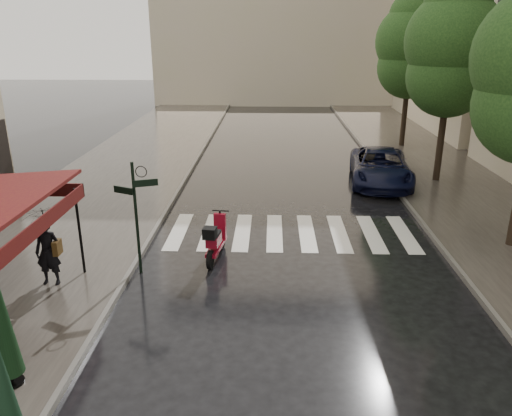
# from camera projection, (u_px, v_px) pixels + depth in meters

# --- Properties ---
(ground) EXTENTS (120.00, 120.00, 0.00)m
(ground) POSITION_uv_depth(u_px,v_px,m) (162.00, 337.00, 10.73)
(ground) COLOR black
(ground) RESTS_ON ground
(sidewalk_near) EXTENTS (6.00, 60.00, 0.12)m
(sidewalk_near) POSITION_uv_depth(u_px,v_px,m) (118.00, 178.00, 22.15)
(sidewalk_near) COLOR #38332D
(sidewalk_near) RESTS_ON ground
(sidewalk_far) EXTENTS (5.50, 60.00, 0.12)m
(sidewalk_far) POSITION_uv_depth(u_px,v_px,m) (453.00, 181.00, 21.71)
(sidewalk_far) COLOR #38332D
(sidewalk_far) RESTS_ON ground
(curb_near) EXTENTS (0.12, 60.00, 0.16)m
(curb_near) POSITION_uv_depth(u_px,v_px,m) (186.00, 178.00, 22.05)
(curb_near) COLOR #595651
(curb_near) RESTS_ON ground
(curb_far) EXTENTS (0.12, 60.00, 0.16)m
(curb_far) POSITION_uv_depth(u_px,v_px,m) (388.00, 180.00, 21.79)
(curb_far) COLOR #595651
(curb_far) RESTS_ON ground
(crosswalk) EXTENTS (7.85, 3.20, 0.01)m
(crosswalk) POSITION_uv_depth(u_px,v_px,m) (291.00, 232.00, 16.29)
(crosswalk) COLOR silver
(crosswalk) RESTS_ON ground
(signpost) EXTENTS (1.17, 0.29, 3.10)m
(signpost) POSITION_uv_depth(u_px,v_px,m) (136.00, 209.00, 12.98)
(signpost) COLOR black
(signpost) RESTS_ON ground
(tree_mid) EXTENTS (3.80, 3.80, 8.34)m
(tree_mid) POSITION_uv_depth(u_px,v_px,m) (452.00, 48.00, 19.88)
(tree_mid) COLOR black
(tree_mid) RESTS_ON sidewalk_far
(tree_far) EXTENTS (3.80, 3.80, 8.16)m
(tree_far) POSITION_uv_depth(u_px,v_px,m) (411.00, 46.00, 26.52)
(tree_far) COLOR black
(tree_far) RESTS_ON sidewalk_far
(pedestrian_with_umbrella) EXTENTS (1.03, 1.05, 2.49)m
(pedestrian_with_umbrella) POSITION_uv_depth(u_px,v_px,m) (44.00, 223.00, 12.21)
(pedestrian_with_umbrella) COLOR black
(pedestrian_with_umbrella) RESTS_ON sidewalk_near
(scooter) EXTENTS (0.62, 1.90, 1.25)m
(scooter) POSITION_uv_depth(u_px,v_px,m) (215.00, 240.00, 14.21)
(scooter) COLOR black
(scooter) RESTS_ON ground
(parked_car) EXTENTS (3.00, 5.48, 1.46)m
(parked_car) POSITION_uv_depth(u_px,v_px,m) (380.00, 167.00, 21.36)
(parked_car) COLOR black
(parked_car) RESTS_ON ground
(parasol_front) EXTENTS (0.49, 0.49, 2.73)m
(parasol_front) POSITION_uv_depth(u_px,v_px,m) (0.00, 313.00, 8.65)
(parasol_front) COLOR black
(parasol_front) RESTS_ON sidewalk_near
(parasol_back) EXTENTS (0.39, 0.39, 2.10)m
(parasol_back) POSITION_uv_depth(u_px,v_px,m) (3.00, 383.00, 7.44)
(parasol_back) COLOR black
(parasol_back) RESTS_ON sidewalk_near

